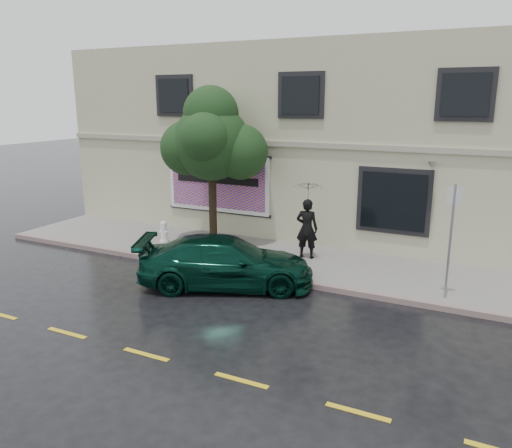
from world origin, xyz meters
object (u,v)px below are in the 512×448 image
at_px(pedestrian, 307,229).
at_px(street_tree, 211,143).
at_px(fire_hydrant, 164,232).
at_px(car, 226,262).

distance_m(pedestrian, street_tree, 4.32).
bearing_deg(fire_hydrant, pedestrian, -11.55).
relative_size(car, pedestrian, 2.51).
relative_size(car, street_tree, 1.00).
xyz_separation_m(car, pedestrian, (1.26, 2.98, 0.41)).
height_order(car, fire_hydrant, car).
xyz_separation_m(car, street_tree, (-2.23, 3.06, 2.95)).
height_order(car, pedestrian, pedestrian).
distance_m(car, pedestrian, 3.26).
relative_size(pedestrian, street_tree, 0.40).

